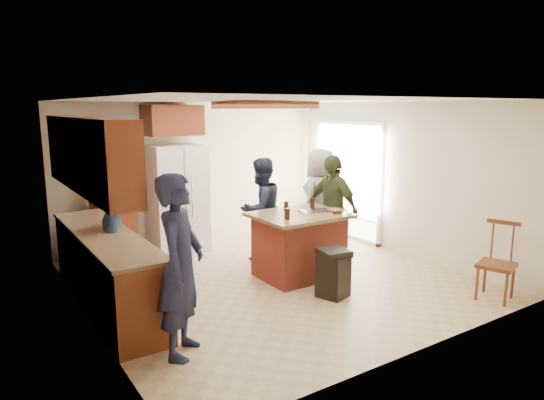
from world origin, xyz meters
TOP-DOWN VIEW (x-y plane):
  - room_shell at (4.37, 1.64)m, footprint 8.00×5.20m
  - person_front_left at (-1.90, -1.24)m, footprint 0.79×0.82m
  - person_behind_left at (0.38, 0.94)m, footprint 0.88×0.65m
  - person_behind_right at (1.47, 0.78)m, footprint 0.98×0.78m
  - person_side_right at (1.22, 0.20)m, footprint 0.63×1.05m
  - person_counter at (-1.98, 0.58)m, footprint 0.69×1.10m
  - left_cabinetry at (-2.24, 0.40)m, footprint 0.64×3.00m
  - back_wall_units at (-1.33, 2.20)m, footprint 1.80×0.60m
  - refrigerator at (-0.55, 2.12)m, footprint 0.90×0.76m
  - kitchen_island at (0.39, -0.07)m, footprint 1.28×1.03m
  - island_items at (0.63, -0.15)m, footprint 0.95×0.61m
  - trash_bin at (0.30, -0.93)m, footprint 0.43×0.43m
  - spindle_chair at (1.98, -2.13)m, footprint 0.53×0.53m

SIDE VIEW (x-z plane):
  - trash_bin at x=0.30m, z-range 0.00..0.63m
  - spindle_chair at x=1.98m, z-range -0.04..0.95m
  - kitchen_island at x=0.39m, z-range 0.01..0.94m
  - person_counter at x=-1.98m, z-range 0.00..1.58m
  - person_behind_left at x=0.38m, z-range 0.00..1.64m
  - person_side_right at x=1.22m, z-range 0.00..1.70m
  - room_shell at x=4.37m, z-range -1.63..3.37m
  - person_behind_right at x=1.47m, z-range 0.00..1.75m
  - refrigerator at x=-0.55m, z-range 0.00..1.80m
  - person_front_left at x=-1.90m, z-range 0.00..1.81m
  - left_cabinetry at x=-2.24m, z-range -0.19..2.11m
  - island_items at x=0.63m, z-range 0.89..1.04m
  - back_wall_units at x=-1.33m, z-range 0.15..2.60m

